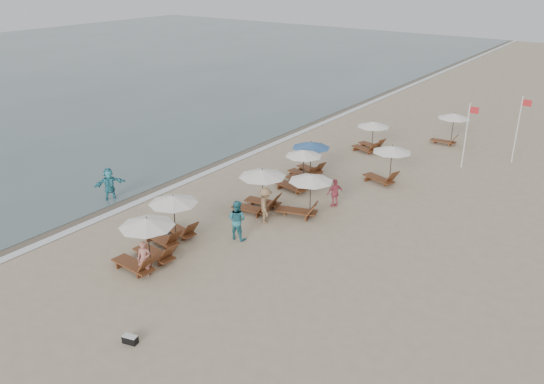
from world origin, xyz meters
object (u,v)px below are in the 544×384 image
Objects in this scene: inland_station_1 at (386,161)px; beachgoer_near at (144,259)px; lounger_station_1 at (171,218)px; inland_station_2 at (450,124)px; beachgoer_mid_a at (237,220)px; duffel_bag at (130,339)px; lounger_station_0 at (145,243)px; lounger_station_3 at (299,171)px; lounger_station_4 at (308,157)px; lounger_station_5 at (370,135)px; beachgoer_far_a at (335,193)px; waterline_walker at (109,184)px; flag_pole_near at (467,132)px; beachgoer_mid_b at (266,205)px; inland_station_0 at (304,192)px; lounger_station_2 at (259,189)px.

beachgoer_near is (-3.50, -15.19, -0.59)m from inland_station_1.
inland_station_2 is at bearing 76.27° from lounger_station_1.
beachgoer_mid_a is 3.39× the size of duffel_bag.
lounger_station_3 is at bearing 87.69° from lounger_station_0.
lounger_station_5 is (0.86, 6.42, -0.06)m from lounger_station_4.
waterline_walker reaches higher than beachgoer_far_a.
beachgoer_mid_a is at bearing 103.24° from duffel_bag.
lounger_station_1 is 19.17m from flag_pole_near.
lounger_station_1 is at bearing -94.73° from lounger_station_5.
lounger_station_0 is 1.49× the size of beachgoer_mid_b.
beachgoer_mid_b is at bearing 59.66° from lounger_station_1.
beachgoer_mid_a is (0.98, 4.75, 0.18)m from beachgoer_near.
lounger_station_4 is 17.25m from duffel_bag.
beachgoer_mid_b is 14.57m from flag_pole_near.
inland_station_0 and inland_station_1 have the same top height.
beachgoer_mid_b is (-2.92, -17.58, -0.57)m from inland_station_2.
beachgoer_far_a is at bearing -19.65° from lounger_station_3.
duffel_bag is (2.87, -3.28, -0.62)m from beachgoer_near.
waterline_walker is at bearing -153.84° from lounger_station_2.
lounger_station_0 is 0.97× the size of inland_station_0.
lounger_station_4 is 1.31× the size of beachgoer_mid_a.
waterline_walker reaches higher than beachgoer_near.
lounger_station_1 is 0.63× the size of flag_pole_near.
beachgoer_mid_a is (1.53, 4.20, -0.15)m from lounger_station_0.
beachgoer_far_a is (3.38, 9.98, -0.33)m from lounger_station_0.
lounger_station_2 is 4.72× the size of duffel_bag.
flag_pole_near is at bearing 66.50° from lounger_station_1.
lounger_station_3 reaches higher than beachgoer_mid_a.
lounger_station_0 is 1.09× the size of lounger_station_4.
inland_station_0 is at bearing 93.55° from duffel_bag.
lounger_station_2 is 1.39× the size of beachgoer_mid_a.
lounger_station_4 is 6.92m from beachgoer_mid_b.
inland_station_1 is at bearing -118.31° from flag_pole_near.
lounger_station_4 is 11.89m from inland_station_2.
lounger_station_4 is at bearing 96.92° from lounger_station_2.
lounger_station_0 reaches higher than beachgoer_mid_b.
lounger_station_3 is 3.70m from inland_station_0.
inland_station_0 is at bearing -71.49° from beachgoer_mid_b.
lounger_station_2 is 3.27m from beachgoer_mid_a.
beachgoer_near is (0.77, -13.56, -0.40)m from lounger_station_4.
lounger_station_0 is 11.04m from lounger_station_3.
beachgoer_far_a is 12.04m from waterline_walker.
lounger_station_0 is at bearing 99.66° from beachgoer_near.
flag_pole_near is (5.32, 15.64, 1.33)m from beachgoer_mid_a.
lounger_station_5 is (0.19, 8.39, 0.07)m from lounger_station_3.
beachgoer_mid_b is at bearing 100.26° from duffel_bag.
lounger_station_2 reaches higher than lounger_station_4.
beachgoer_near is at bearing -90.25° from lounger_station_5.
lounger_station_1 is at bearing 124.46° from duffel_bag.
lounger_station_1 is 1.03× the size of inland_station_2.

